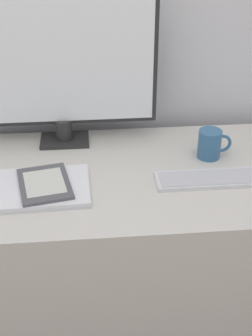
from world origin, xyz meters
TOP-DOWN VIEW (x-y plane):
  - desk at (0.00, 0.20)m, footprint 1.50×0.59m
  - monitor at (-0.09, 0.42)m, footprint 0.61×0.11m
  - keyboard at (0.34, 0.13)m, footprint 0.33×0.10m
  - laptop at (-0.17, 0.13)m, footprint 0.30×0.21m
  - ereader at (-0.14, 0.13)m, footprint 0.17×0.21m
  - coffee_mug at (0.37, 0.27)m, footprint 0.11×0.07m

SIDE VIEW (x-z plane):
  - desk at x=0.00m, z-range 0.00..0.71m
  - keyboard at x=0.34m, z-range 0.71..0.72m
  - laptop at x=-0.17m, z-range 0.71..0.73m
  - ereader at x=-0.14m, z-range 0.73..0.74m
  - coffee_mug at x=0.37m, z-range 0.71..0.80m
  - monitor at x=-0.09m, z-range 0.73..1.20m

